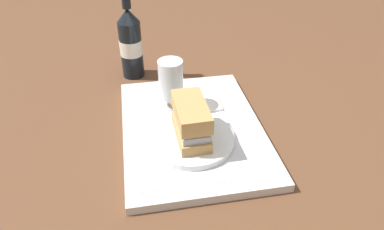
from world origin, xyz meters
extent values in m
plane|color=brown|center=(0.00, 0.00, 0.00)|extent=(3.00, 3.00, 0.00)
cube|color=silver|center=(0.00, 0.00, 0.01)|extent=(0.44, 0.32, 0.02)
cube|color=silver|center=(0.00, 0.00, 0.02)|extent=(0.38, 0.27, 0.00)
cylinder|color=white|center=(-0.06, 0.01, 0.03)|extent=(0.19, 0.19, 0.01)
cube|color=tan|center=(-0.06, 0.01, 0.05)|extent=(0.13, 0.07, 0.02)
cube|color=#9EA3A8|center=(-0.06, 0.01, 0.07)|extent=(0.12, 0.06, 0.02)
cube|color=silver|center=(-0.06, 0.01, 0.08)|extent=(0.11, 0.05, 0.01)
sphere|color=#47932D|center=(-0.01, 0.01, 0.09)|extent=(0.04, 0.04, 0.04)
cube|color=tan|center=(-0.06, 0.01, 0.10)|extent=(0.13, 0.07, 0.04)
cylinder|color=silver|center=(0.09, 0.04, 0.02)|extent=(0.06, 0.06, 0.01)
cylinder|color=silver|center=(0.09, 0.04, 0.04)|extent=(0.01, 0.01, 0.02)
cylinder|color=silver|center=(0.09, 0.04, 0.10)|extent=(0.06, 0.06, 0.09)
cylinder|color=gold|center=(0.09, 0.04, 0.07)|extent=(0.06, 0.06, 0.03)
cylinder|color=white|center=(0.09, 0.04, 0.09)|extent=(0.05, 0.05, 0.01)
cube|color=white|center=(0.09, -0.05, 0.02)|extent=(0.09, 0.07, 0.01)
cylinder|color=black|center=(0.31, 0.12, 0.08)|extent=(0.06, 0.06, 0.17)
cylinder|color=silver|center=(0.31, 0.12, 0.09)|extent=(0.07, 0.07, 0.05)
cone|color=black|center=(0.31, 0.12, 0.18)|extent=(0.06, 0.06, 0.04)
camera|label=1|loc=(-0.64, 0.12, 0.52)|focal=32.84mm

